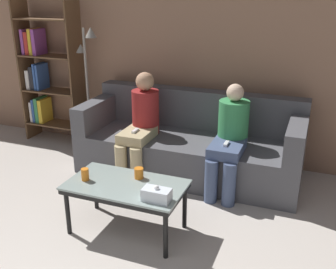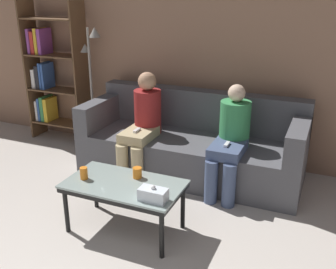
{
  "view_description": "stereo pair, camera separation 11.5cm",
  "coord_description": "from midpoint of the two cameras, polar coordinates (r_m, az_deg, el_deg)",
  "views": [
    {
      "loc": [
        1.27,
        -0.65,
        2.01
      ],
      "look_at": [
        0.0,
        2.59,
        0.7
      ],
      "focal_mm": 42.0,
      "sensor_mm": 36.0,
      "label": 1
    },
    {
      "loc": [
        1.37,
        -0.61,
        2.01
      ],
      "look_at": [
        0.0,
        2.59,
        0.7
      ],
      "focal_mm": 42.0,
      "sensor_mm": 36.0,
      "label": 2
    }
  ],
  "objects": [
    {
      "name": "couch",
      "position": [
        4.47,
        4.25,
        -1.55
      ],
      "size": [
        2.46,
        0.92,
        0.9
      ],
      "color": "#515156",
      "rests_on": "ground_plane"
    },
    {
      "name": "wall_back",
      "position": [
        4.7,
        6.74,
        11.8
      ],
      "size": [
        12.0,
        0.06,
        2.6
      ],
      "color": "#9E755B",
      "rests_on": "ground_plane"
    },
    {
      "name": "tissue_box",
      "position": [
        3.06,
        -1.09,
        -8.7
      ],
      "size": [
        0.22,
        0.12,
        0.13
      ],
      "color": "silver",
      "rests_on": "coffee_table"
    },
    {
      "name": "cup_near_right",
      "position": [
        3.41,
        -3.52,
        -5.57
      ],
      "size": [
        0.08,
        0.08,
        0.09
      ],
      "color": "orange",
      "rests_on": "coffee_table"
    },
    {
      "name": "seated_person_left_end",
      "position": [
        4.35,
        -2.89,
        1.82
      ],
      "size": [
        0.31,
        0.67,
        1.14
      ],
      "color": "tan",
      "rests_on": "ground_plane"
    },
    {
      "name": "coffee_table",
      "position": [
        3.37,
        -5.41,
        -7.73
      ],
      "size": [
        1.0,
        0.55,
        0.46
      ],
      "color": "#8C9E99",
      "rests_on": "ground_plane"
    },
    {
      "name": "standing_lamp",
      "position": [
        5.01,
        -10.29,
        8.2
      ],
      "size": [
        0.31,
        0.26,
        1.57
      ],
      "color": "gray",
      "rests_on": "ground_plane"
    },
    {
      "name": "seated_person_mid_left",
      "position": [
        4.03,
        9.94,
        -0.34
      ],
      "size": [
        0.31,
        0.69,
        1.1
      ],
      "color": "#47567A",
      "rests_on": "ground_plane"
    },
    {
      "name": "cup_near_left",
      "position": [
        3.45,
        -11.18,
        -5.54
      ],
      "size": [
        0.07,
        0.07,
        0.11
      ],
      "color": "orange",
      "rests_on": "coffee_table"
    },
    {
      "name": "bookshelf",
      "position": [
        5.58,
        -16.16,
        8.43
      ],
      "size": [
        0.83,
        0.32,
        1.86
      ],
      "color": "brown",
      "rests_on": "ground_plane"
    }
  ]
}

